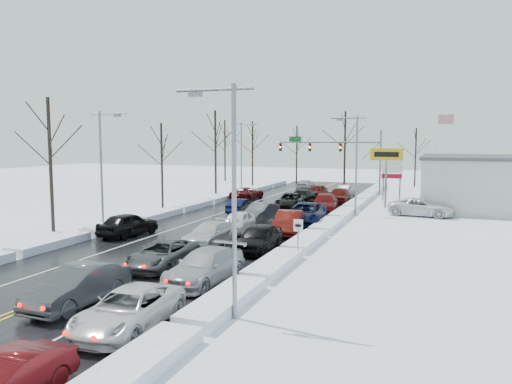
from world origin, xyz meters
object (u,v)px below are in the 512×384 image
at_px(tires_plus_sign, 386,158).
at_px(flagpole, 438,147).
at_px(traffic_signal_mast, 340,150).
at_px(oncoming_car_0, 240,213).

distance_m(tires_plus_sign, flagpole, 14.79).
bearing_deg(tires_plus_sign, traffic_signal_mast, 120.46).
relative_size(tires_plus_sign, oncoming_car_0, 1.43).
distance_m(flagpole, oncoming_car_0, 28.84).
bearing_deg(flagpole, oncoming_car_0, -127.15).
xyz_separation_m(traffic_signal_mast, flagpole, (11.72, 2.01, 0.45)).
height_order(traffic_signal_mast, flagpole, flagpole).
xyz_separation_m(tires_plus_sign, flagpole, (4.67, 14.01, 0.93)).
relative_size(flagpole, oncoming_car_0, 2.39).
bearing_deg(tires_plus_sign, flagpole, 71.56).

